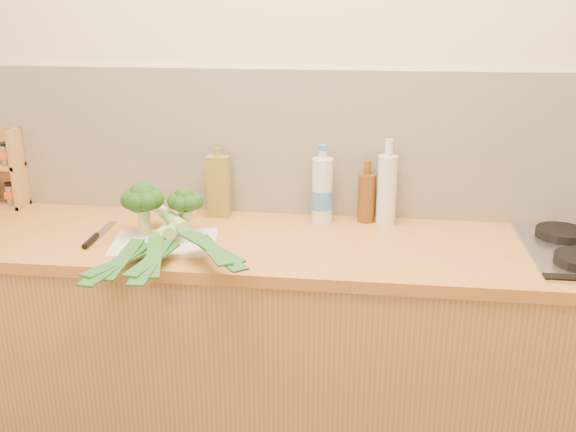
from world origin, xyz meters
name	(u,v)px	position (x,y,z in m)	size (l,w,h in m)	color
room_shell	(311,144)	(0.00, 1.49, 1.17)	(3.50, 3.50, 3.50)	beige
counter	(301,357)	(0.00, 1.20, 0.45)	(3.20, 0.62, 0.90)	#AA7D46
chopping_board	(165,243)	(-0.45, 1.11, 0.91)	(0.34, 0.25, 0.01)	beige
broccoli_left	(143,199)	(-0.54, 1.17, 1.04)	(0.14, 0.15, 0.18)	#98B469
broccoli_right	(186,202)	(-0.40, 1.20, 1.02)	(0.12, 0.12, 0.16)	#98B469
leek_front	(153,239)	(-0.47, 1.06, 0.93)	(0.17, 0.63, 0.04)	white
leek_mid	(169,236)	(-0.42, 1.06, 0.95)	(0.12, 0.64, 0.04)	white
leek_back	(183,227)	(-0.38, 1.09, 0.97)	(0.46, 0.57, 0.04)	white
chefs_knife	(95,238)	(-0.70, 1.12, 0.91)	(0.04, 0.28, 0.02)	silver
oil_tin	(219,186)	(-0.34, 1.42, 1.02)	(0.08, 0.05, 0.26)	olive
glass_bottle	(387,189)	(0.28, 1.42, 1.03)	(0.07, 0.07, 0.31)	silver
amber_bottle	(367,197)	(0.21, 1.43, 0.99)	(0.06, 0.06, 0.23)	#603612
water_bottle	(322,192)	(0.05, 1.42, 1.01)	(0.08, 0.08, 0.27)	silver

